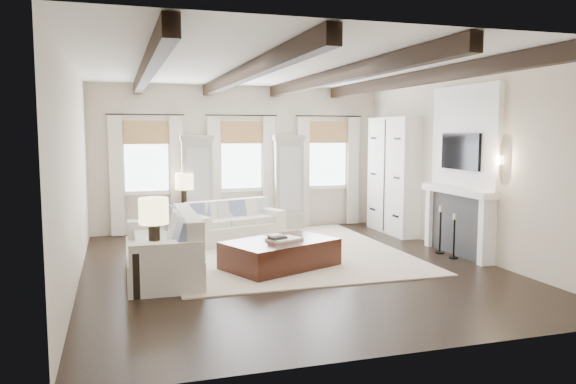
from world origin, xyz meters
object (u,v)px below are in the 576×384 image
object	(u,v)px
ottoman	(280,254)
side_table_front	(155,270)
side_table_back	(185,220)
sofa_left	(166,251)
sofa_back	(234,225)

from	to	relation	value
ottoman	side_table_front	world-z (taller)	side_table_front
side_table_back	sofa_left	bearing A→B (deg)	-101.52
sofa_left	side_table_back	xyz separation A→B (m)	(0.68, 3.36, -0.07)
sofa_back	sofa_left	bearing A→B (deg)	-122.94
sofa_left	ottoman	size ratio (longest dim) A/B	1.33
sofa_back	ottoman	size ratio (longest dim) A/B	1.20
sofa_back	side_table_back	xyz separation A→B (m)	(-0.85, 0.99, -0.01)
sofa_back	side_table_front	xyz separation A→B (m)	(-1.75, -3.19, -0.03)
ottoman	side_table_front	size ratio (longest dim) A/B	2.82
sofa_back	side_table_back	distance (m)	1.31
sofa_back	sofa_left	distance (m)	2.82
sofa_back	ottoman	world-z (taller)	sofa_back
sofa_back	side_table_front	bearing A→B (deg)	-118.80
ottoman	side_table_front	bearing A→B (deg)	178.00
sofa_back	sofa_left	xyz separation A→B (m)	(-1.53, -2.36, 0.06)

